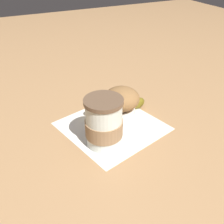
% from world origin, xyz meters
% --- Properties ---
extents(ground_plane, '(3.00, 3.00, 0.00)m').
position_xyz_m(ground_plane, '(0.00, 0.00, 0.00)').
color(ground_plane, '#A87C51').
extents(paper_napkin, '(0.30, 0.30, 0.00)m').
position_xyz_m(paper_napkin, '(0.00, 0.00, 0.00)').
color(paper_napkin, white).
rests_on(paper_napkin, ground_plane).
extents(coffee_cup, '(0.10, 0.10, 0.13)m').
position_xyz_m(coffee_cup, '(-0.06, 0.05, 0.06)').
color(coffee_cup, silver).
rests_on(coffee_cup, paper_napkin).
extents(muffin, '(0.10, 0.10, 0.10)m').
position_xyz_m(muffin, '(0.02, -0.04, 0.06)').
color(muffin, white).
rests_on(muffin, paper_napkin).
extents(banana, '(0.08, 0.20, 0.03)m').
position_xyz_m(banana, '(0.05, -0.04, 0.02)').
color(banana, yellow).
rests_on(banana, paper_napkin).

